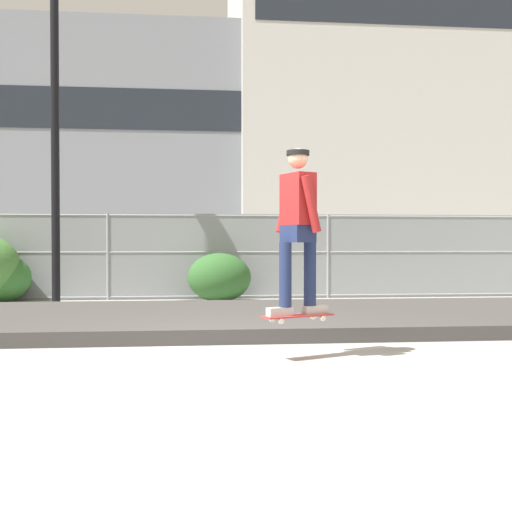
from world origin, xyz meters
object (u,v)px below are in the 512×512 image
Objects in this scene: parked_car_near at (63,257)px; shrub_right at (219,277)px; street_lamp at (55,88)px; skateboard at (298,316)px; skater at (298,221)px.

shrub_right is (3.93, -4.16, -0.33)m from parked_car_near.
street_lamp is 4.91m from shrub_right.
skateboard is at bearing -67.65° from parked_car_near.
shrub_right is (-0.50, 6.61, -0.94)m from skater.
street_lamp is at bearing 121.06° from skater.
skater is at bearing -67.65° from parked_car_near.
skater is at bearing -58.94° from street_lamp.
shrub_right is (3.19, 0.48, -3.70)m from street_lamp.
skater is 7.67m from street_lamp.
skater is 6.69m from shrub_right.
skateboard is at bearing -85.65° from shrub_right.
skater is 0.26× the size of street_lamp.
skater is 1.33× the size of shrub_right.
skater is at bearing -85.65° from shrub_right.
skateboard is 6.63m from shrub_right.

